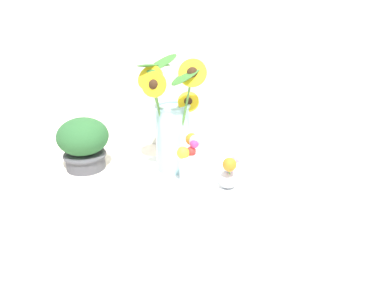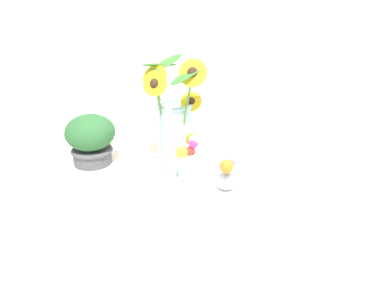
{
  "view_description": "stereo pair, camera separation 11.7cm",
  "coord_description": "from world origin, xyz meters",
  "px_view_note": "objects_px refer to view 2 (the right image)",
  "views": [
    {
      "loc": [
        0.36,
        -0.93,
        0.59
      ],
      "look_at": [
        -0.01,
        0.09,
        0.14
      ],
      "focal_mm": 35.0,
      "sensor_mm": 36.0,
      "label": 1
    },
    {
      "loc": [
        0.47,
        -0.89,
        0.59
      ],
      "look_at": [
        -0.01,
        0.09,
        0.14
      ],
      "focal_mm": 35.0,
      "sensor_mm": 36.0,
      "label": 2
    }
  ],
  "objects_px": {
    "serving_tray": "(192,181)",
    "potted_plant": "(91,138)",
    "mason_jar_sunflowers": "(175,126)",
    "vase_small_center": "(188,159)",
    "vase_bulb_right": "(227,174)"
  },
  "relations": [
    {
      "from": "vase_small_center",
      "to": "vase_bulb_right",
      "type": "distance_m",
      "value": 0.13
    },
    {
      "from": "mason_jar_sunflowers",
      "to": "potted_plant",
      "type": "xyz_separation_m",
      "value": [
        -0.31,
        -0.06,
        -0.08
      ]
    },
    {
      "from": "mason_jar_sunflowers",
      "to": "potted_plant",
      "type": "height_order",
      "value": "mason_jar_sunflowers"
    },
    {
      "from": "serving_tray",
      "to": "vase_bulb_right",
      "type": "distance_m",
      "value": 0.15
    },
    {
      "from": "vase_bulb_right",
      "to": "potted_plant",
      "type": "bearing_deg",
      "value": 179.02
    },
    {
      "from": "vase_small_center",
      "to": "vase_bulb_right",
      "type": "bearing_deg",
      "value": 1.98
    },
    {
      "from": "mason_jar_sunflowers",
      "to": "vase_small_center",
      "type": "height_order",
      "value": "mason_jar_sunflowers"
    },
    {
      "from": "serving_tray",
      "to": "potted_plant",
      "type": "xyz_separation_m",
      "value": [
        -0.4,
        -0.01,
        0.09
      ]
    },
    {
      "from": "potted_plant",
      "to": "serving_tray",
      "type": "bearing_deg",
      "value": 2.09
    },
    {
      "from": "vase_bulb_right",
      "to": "potted_plant",
      "type": "height_order",
      "value": "potted_plant"
    },
    {
      "from": "mason_jar_sunflowers",
      "to": "vase_bulb_right",
      "type": "distance_m",
      "value": 0.25
    },
    {
      "from": "serving_tray",
      "to": "potted_plant",
      "type": "height_order",
      "value": "potted_plant"
    },
    {
      "from": "potted_plant",
      "to": "mason_jar_sunflowers",
      "type": "bearing_deg",
      "value": 11.26
    },
    {
      "from": "serving_tray",
      "to": "vase_small_center",
      "type": "distance_m",
      "value": 0.09
    },
    {
      "from": "mason_jar_sunflowers",
      "to": "potted_plant",
      "type": "relative_size",
      "value": 2.12
    }
  ]
}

